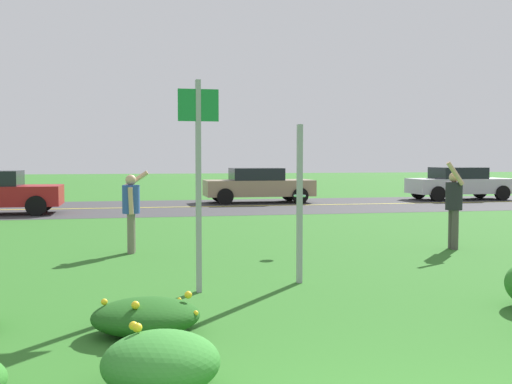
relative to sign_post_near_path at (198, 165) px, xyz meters
name	(u,v)px	position (x,y,z in m)	size (l,w,h in m)	color
ground_plane	(215,244)	(0.87, 4.73, -1.77)	(120.00, 120.00, 0.00)	#2D6B23
highway_strip	(179,207)	(0.87, 14.87, -1.77)	(120.00, 7.69, 0.01)	#38383A
highway_center_stripe	(179,207)	(0.87, 14.87, -1.76)	(120.00, 0.16, 0.00)	yellow
daylily_clump_near_camera	(146,316)	(-0.78, -1.92, -1.58)	(1.16, 0.96, 0.43)	#1E5619
daylily_clump_mid_left	(161,362)	(-0.70, -3.61, -1.53)	(0.95, 0.89, 0.54)	#337F2D
sign_post_near_path	(198,165)	(0.00, 0.00, 0.00)	(0.56, 0.10, 2.95)	#93969B
sign_post_by_roadside	(300,204)	(1.55, 0.34, -0.58)	(0.07, 0.10, 2.37)	#93969B
person_thrower_blue_shirt	(131,206)	(-0.91, 3.79, -0.85)	(0.53, 0.51, 1.63)	#2D4C9E
person_catcher_dark_shirt	(454,203)	(5.58, 3.00, -0.82)	(0.45, 0.51, 1.81)	#232328
frisbee_pale_blue	(300,196)	(2.41, 3.40, -0.66)	(0.25, 0.24, 0.09)	#ADD6E5
car_tan_center_right	(258,185)	(4.31, 16.60, -1.03)	(4.50, 2.00, 1.45)	#937F60
car_silver_rightmost	(459,183)	(13.55, 16.60, -1.03)	(4.50, 2.00, 1.45)	#B7BABF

